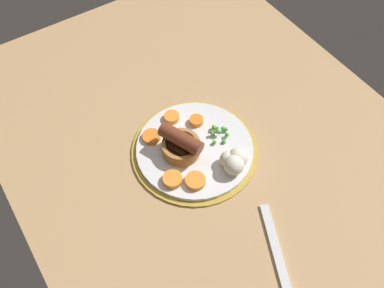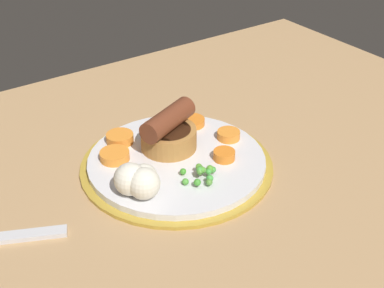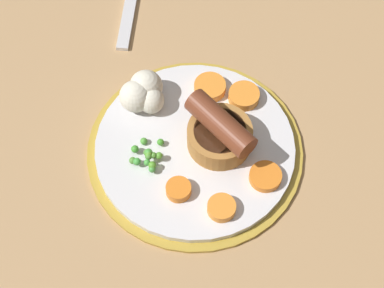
{
  "view_description": "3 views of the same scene",
  "coord_description": "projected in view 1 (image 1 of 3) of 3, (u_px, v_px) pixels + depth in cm",
  "views": [
    {
      "loc": [
        39.66,
        -31.51,
        76.11
      ],
      "look_at": [
        -1.01,
        -4.79,
        6.9
      ],
      "focal_mm": 40.0,
      "sensor_mm": 36.0,
      "label": 1
    },
    {
      "loc": [
        30.85,
        46.53,
        44.33
      ],
      "look_at": [
        -2.76,
        -1.99,
        7.13
      ],
      "focal_mm": 50.0,
      "sensor_mm": 36.0,
      "label": 2
    },
    {
      "loc": [
        -36.97,
        9.09,
        70.93
      ],
      "look_at": [
        -2.2,
        -3.19,
        6.32
      ],
      "focal_mm": 60.0,
      "sensor_mm": 36.0,
      "label": 3
    }
  ],
  "objects": [
    {
      "name": "sausage_pudding",
      "position": [
        181.0,
        145.0,
        0.85
      ],
      "size": [
        9.51,
        7.71,
        5.91
      ],
      "rotation": [
        0.0,
        0.0,
        0.4
      ],
      "color": "#AD7538",
      "rests_on": "dinner_plate"
    },
    {
      "name": "carrot_slice_1",
      "position": [
        172.0,
        117.0,
        0.91
      ],
      "size": [
        4.12,
        4.12,
        1.18
      ],
      "primitive_type": "cylinder",
      "rotation": [
        0.0,
        0.0,
        2.82
      ],
      "color": "orange",
      "rests_on": "dinner_plate"
    },
    {
      "name": "dining_table",
      "position": [
        214.0,
        152.0,
        0.9
      ],
      "size": [
        110.0,
        80.0,
        3.0
      ],
      "primitive_type": "cube",
      "color": "tan",
      "rests_on": "ground"
    },
    {
      "name": "carrot_slice_5",
      "position": [
        195.0,
        181.0,
        0.82
      ],
      "size": [
        4.78,
        4.78,
        1.18
      ],
      "primitive_type": "cylinder",
      "rotation": [
        0.0,
        0.0,
        0.23
      ],
      "color": "orange",
      "rests_on": "dinner_plate"
    },
    {
      "name": "dinner_plate",
      "position": [
        195.0,
        149.0,
        0.88
      ],
      "size": [
        26.06,
        26.06,
        1.4
      ],
      "color": "#B79333",
      "rests_on": "dining_table"
    },
    {
      "name": "cauliflower_floret",
      "position": [
        234.0,
        161.0,
        0.83
      ],
      "size": [
        5.58,
        5.68,
        4.1
      ],
      "color": "silver",
      "rests_on": "dinner_plate"
    },
    {
      "name": "fork",
      "position": [
        276.0,
        250.0,
        0.76
      ],
      "size": [
        17.03,
        8.96,
        0.6
      ],
      "primitive_type": "cube",
      "rotation": [
        0.0,
        0.0,
        -0.43
      ],
      "color": "silver",
      "rests_on": "dining_table"
    },
    {
      "name": "pea_pile",
      "position": [
        219.0,
        132.0,
        0.88
      ],
      "size": [
        4.94,
        4.27,
        1.85
      ],
      "color": "#529337",
      "rests_on": "dinner_plate"
    },
    {
      "name": "carrot_slice_4",
      "position": [
        173.0,
        179.0,
        0.82
      ],
      "size": [
        4.93,
        4.93,
        1.28
      ],
      "primitive_type": "cylinder",
      "rotation": [
        0.0,
        0.0,
        3.48
      ],
      "color": "orange",
      "rests_on": "dinner_plate"
    },
    {
      "name": "carrot_slice_0",
      "position": [
        151.0,
        137.0,
        0.88
      ],
      "size": [
        4.53,
        4.53,
        0.98
      ],
      "primitive_type": "cylinder",
      "rotation": [
        0.0,
        0.0,
        0.22
      ],
      "color": "orange",
      "rests_on": "dinner_plate"
    },
    {
      "name": "carrot_slice_3",
      "position": [
        197.0,
        120.0,
        0.9
      ],
      "size": [
        4.11,
        4.11,
        1.26
      ],
      "primitive_type": "cylinder",
      "rotation": [
        0.0,
        0.0,
        0.65
      ],
      "color": "orange",
      "rests_on": "dinner_plate"
    }
  ]
}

